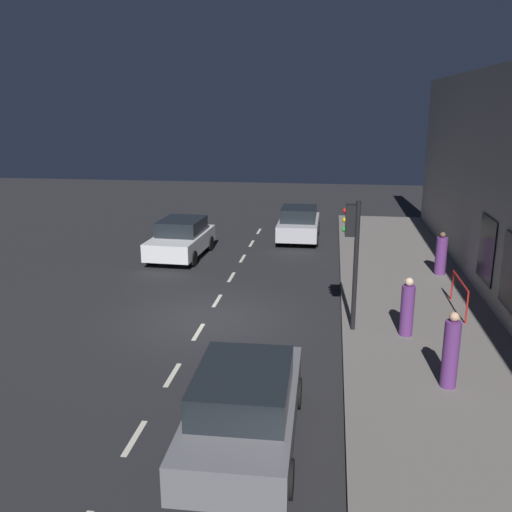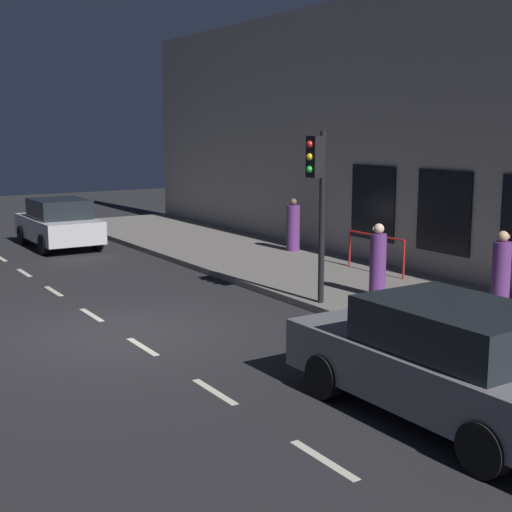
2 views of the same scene
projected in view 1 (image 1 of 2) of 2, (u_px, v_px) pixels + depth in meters
ground_plane at (206, 319)px, 16.57m from camera, size 60.00×60.00×0.00m
sidewalk at (422, 328)px, 15.73m from camera, size 4.50×32.00×0.15m
lane_centre_line at (198, 332)px, 15.62m from camera, size 0.12×27.20×0.01m
traffic_light at (352, 240)px, 14.79m from camera, size 0.47×0.32×3.60m
parked_car_0 at (244, 406)px, 10.27m from camera, size 2.04×4.54×1.58m
parked_car_1 at (181, 238)px, 23.16m from camera, size 2.13×4.21×1.58m
parked_car_2 at (299, 224)px, 26.03m from camera, size 1.92×3.84×1.58m
pedestrian_0 at (441, 255)px, 20.28m from camera, size 0.57×0.57×1.58m
pedestrian_1 at (451, 352)px, 12.10m from camera, size 0.50×0.50×1.75m
pedestrian_2 at (407, 309)px, 14.87m from camera, size 0.50×0.50×1.62m
red_railing at (460, 288)px, 16.63m from camera, size 0.05×2.11×0.97m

